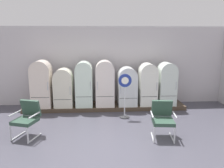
{
  "coord_description": "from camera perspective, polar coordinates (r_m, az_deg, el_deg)",
  "views": [
    {
      "loc": [
        -0.24,
        -4.88,
        2.57
      ],
      "look_at": [
        0.25,
        2.75,
        0.95
      ],
      "focal_mm": 36.08,
      "sensor_mm": 36.0,
      "label": 1
    }
  ],
  "objects": [
    {
      "name": "ground",
      "position": [
        5.53,
        -0.76,
        -16.05
      ],
      "size": [
        12.0,
        10.0,
        0.05
      ],
      "primitive_type": "cube",
      "color": "#42404B"
    },
    {
      "name": "back_wall",
      "position": [
        8.61,
        -2.03,
        4.69
      ],
      "size": [
        11.76,
        0.12,
        2.94
      ],
      "color": "silver",
      "rests_on": "ground"
    },
    {
      "name": "display_plinth",
      "position": [
        8.3,
        -1.83,
        -5.62
      ],
      "size": [
        5.77,
        0.95,
        0.14
      ],
      "primitive_type": "cube",
      "color": "#47392A",
      "rests_on": "ground"
    },
    {
      "name": "refrigerator_0",
      "position": [
        8.19,
        -17.43,
        0.37
      ],
      "size": [
        0.67,
        0.67,
        1.64
      ],
      "color": "silver",
      "rests_on": "display_plinth"
    },
    {
      "name": "refrigerator_1",
      "position": [
        8.09,
        -12.16,
        -0.62
      ],
      "size": [
        0.64,
        0.71,
        1.35
      ],
      "color": "silver",
      "rests_on": "display_plinth"
    },
    {
      "name": "refrigerator_2",
      "position": [
        7.97,
        -7.1,
        0.37
      ],
      "size": [
        0.59,
        0.68,
        1.59
      ],
      "color": "silver",
      "rests_on": "display_plinth"
    },
    {
      "name": "refrigerator_3",
      "position": [
        7.97,
        -1.84,
        0.55
      ],
      "size": [
        0.65,
        0.71,
        1.62
      ],
      "color": "silver",
      "rests_on": "display_plinth"
    },
    {
      "name": "refrigerator_4",
      "position": [
        8.07,
        3.86,
        -0.3
      ],
      "size": [
        0.66,
        0.73,
        1.38
      ],
      "color": "silver",
      "rests_on": "display_plinth"
    },
    {
      "name": "refrigerator_5",
      "position": [
        8.18,
        9.01,
        0.28
      ],
      "size": [
        0.61,
        0.71,
        1.51
      ],
      "color": "white",
      "rests_on": "display_plinth"
    },
    {
      "name": "refrigerator_6",
      "position": [
        8.35,
        13.66,
        0.42
      ],
      "size": [
        0.6,
        0.7,
        1.53
      ],
      "color": "silver",
      "rests_on": "display_plinth"
    },
    {
      "name": "armchair_left",
      "position": [
        6.26,
        -20.74,
        -7.83
      ],
      "size": [
        0.72,
        0.78,
        0.95
      ],
      "color": "silver",
      "rests_on": "ground"
    },
    {
      "name": "armchair_right",
      "position": [
        5.98,
        12.7,
        -8.26
      ],
      "size": [
        0.65,
        0.71,
        0.95
      ],
      "color": "silver",
      "rests_on": "ground"
    },
    {
      "name": "sign_stand",
      "position": [
        7.17,
        3.25,
        -3.49
      ],
      "size": [
        0.42,
        0.32,
        1.43
      ],
      "color": "#2D2D30",
      "rests_on": "ground"
    }
  ]
}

